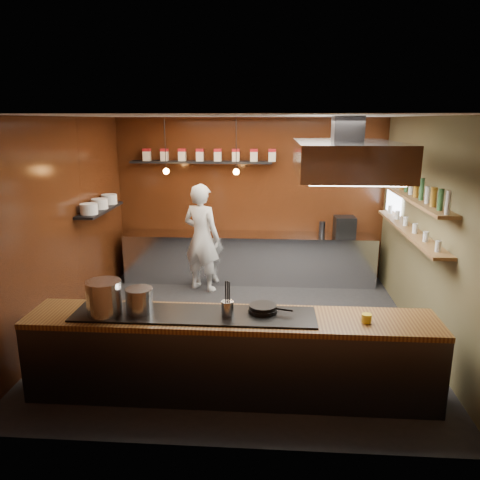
# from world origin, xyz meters

# --- Properties ---
(floor) EXTENTS (5.00, 5.00, 0.00)m
(floor) POSITION_xyz_m (0.00, 0.00, 0.00)
(floor) COLOR black
(floor) RESTS_ON ground
(back_wall) EXTENTS (5.00, 0.00, 5.00)m
(back_wall) POSITION_xyz_m (0.00, 2.50, 1.50)
(back_wall) COLOR black
(back_wall) RESTS_ON ground
(left_wall) EXTENTS (0.00, 5.00, 5.00)m
(left_wall) POSITION_xyz_m (-2.50, 0.00, 1.50)
(left_wall) COLOR black
(left_wall) RESTS_ON ground
(right_wall) EXTENTS (0.00, 5.00, 5.00)m
(right_wall) POSITION_xyz_m (2.50, 0.00, 1.50)
(right_wall) COLOR brown
(right_wall) RESTS_ON ground
(ceiling) EXTENTS (5.00, 5.00, 0.00)m
(ceiling) POSITION_xyz_m (0.00, 0.00, 3.00)
(ceiling) COLOR silver
(ceiling) RESTS_ON back_wall
(window_pane) EXTENTS (0.00, 1.00, 1.00)m
(window_pane) POSITION_xyz_m (2.45, 1.70, 1.90)
(window_pane) COLOR white
(window_pane) RESTS_ON right_wall
(prep_counter) EXTENTS (4.60, 0.65, 0.90)m
(prep_counter) POSITION_xyz_m (0.00, 2.17, 0.45)
(prep_counter) COLOR silver
(prep_counter) RESTS_ON floor
(pass_counter) EXTENTS (4.40, 0.72, 0.94)m
(pass_counter) POSITION_xyz_m (-0.00, -1.60, 0.47)
(pass_counter) COLOR #38383D
(pass_counter) RESTS_ON floor
(tin_shelf) EXTENTS (2.60, 0.26, 0.04)m
(tin_shelf) POSITION_xyz_m (-0.90, 2.36, 2.20)
(tin_shelf) COLOR black
(tin_shelf) RESTS_ON back_wall
(plate_shelf) EXTENTS (0.30, 1.40, 0.04)m
(plate_shelf) POSITION_xyz_m (-2.34, 1.00, 1.55)
(plate_shelf) COLOR black
(plate_shelf) RESTS_ON left_wall
(bottle_shelf_upper) EXTENTS (0.26, 2.80, 0.04)m
(bottle_shelf_upper) POSITION_xyz_m (2.34, 0.30, 1.92)
(bottle_shelf_upper) COLOR brown
(bottle_shelf_upper) RESTS_ON right_wall
(bottle_shelf_lower) EXTENTS (0.26, 2.80, 0.04)m
(bottle_shelf_lower) POSITION_xyz_m (2.34, 0.30, 1.45)
(bottle_shelf_lower) COLOR brown
(bottle_shelf_lower) RESTS_ON right_wall
(extractor_hood) EXTENTS (1.20, 2.00, 0.72)m
(extractor_hood) POSITION_xyz_m (1.30, -0.40, 2.51)
(extractor_hood) COLOR #38383D
(extractor_hood) RESTS_ON ceiling
(pendant_left) EXTENTS (0.10, 0.10, 0.95)m
(pendant_left) POSITION_xyz_m (-1.40, 1.70, 2.15)
(pendant_left) COLOR black
(pendant_left) RESTS_ON ceiling
(pendant_right) EXTENTS (0.10, 0.10, 0.95)m
(pendant_right) POSITION_xyz_m (-0.20, 1.70, 2.15)
(pendant_right) COLOR black
(pendant_right) RESTS_ON ceiling
(storage_tins) EXTENTS (2.43, 0.13, 0.22)m
(storage_tins) POSITION_xyz_m (-0.75, 2.36, 2.33)
(storage_tins) COLOR beige
(storage_tins) RESTS_ON tin_shelf
(plate_stacks) EXTENTS (0.26, 1.16, 0.16)m
(plate_stacks) POSITION_xyz_m (-2.34, 1.00, 1.65)
(plate_stacks) COLOR white
(plate_stacks) RESTS_ON plate_shelf
(bottles) EXTENTS (0.06, 2.66, 0.24)m
(bottles) POSITION_xyz_m (2.34, 0.30, 2.06)
(bottles) COLOR silver
(bottles) RESTS_ON bottle_shelf_upper
(wine_glasses) EXTENTS (0.07, 2.37, 0.13)m
(wine_glasses) POSITION_xyz_m (2.34, 0.30, 1.53)
(wine_glasses) COLOR silver
(wine_glasses) RESTS_ON bottle_shelf_lower
(stockpot_large) EXTENTS (0.44, 0.44, 0.37)m
(stockpot_large) POSITION_xyz_m (-1.34, -1.67, 1.12)
(stockpot_large) COLOR silver
(stockpot_large) RESTS_ON pass_counter
(stockpot_small) EXTENTS (0.30, 0.30, 0.27)m
(stockpot_small) POSITION_xyz_m (-0.98, -1.61, 1.08)
(stockpot_small) COLOR #B2B5B9
(stockpot_small) RESTS_ON pass_counter
(utensil_crock) EXTENTS (0.16, 0.16, 0.17)m
(utensil_crock) POSITION_xyz_m (-0.03, -1.64, 1.02)
(utensil_crock) COLOR silver
(utensil_crock) RESTS_ON pass_counter
(frying_pan) EXTENTS (0.48, 0.32, 0.08)m
(frying_pan) POSITION_xyz_m (0.34, -1.50, 0.98)
(frying_pan) COLOR black
(frying_pan) RESTS_ON pass_counter
(butter_jar) EXTENTS (0.12, 0.12, 0.09)m
(butter_jar) POSITION_xyz_m (1.41, -1.66, 0.97)
(butter_jar) COLOR gold
(butter_jar) RESTS_ON pass_counter
(espresso_machine) EXTENTS (0.38, 0.36, 0.36)m
(espresso_machine) POSITION_xyz_m (1.73, 2.15, 1.08)
(espresso_machine) COLOR black
(espresso_machine) RESTS_ON prep_counter
(chef) EXTENTS (0.82, 0.70, 1.90)m
(chef) POSITION_xyz_m (-0.81, 1.65, 0.95)
(chef) COLOR white
(chef) RESTS_ON floor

